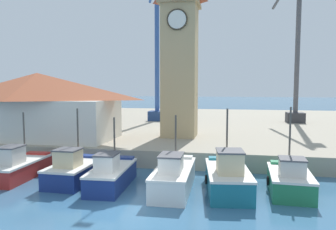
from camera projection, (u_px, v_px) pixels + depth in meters
name	position (u px, v px, depth m)	size (l,w,h in m)	color
ground_plane	(128.00, 209.00, 15.03)	(300.00, 300.00, 0.00)	#386689
quay_wharf	(193.00, 125.00, 41.62)	(120.00, 40.00, 1.21)	#9E937F
fishing_boat_far_left	(19.00, 167.00, 19.85)	(1.99, 4.63, 3.99)	#AD2823
fishing_boat_left_outer	(74.00, 170.00, 19.01)	(2.27, 4.14, 4.29)	navy
fishing_boat_left_inner	(111.00, 174.00, 18.15)	(2.01, 4.69, 3.84)	navy
fishing_boat_mid_left	(174.00, 176.00, 17.59)	(2.05, 5.27, 4.01)	silver
fishing_boat_center	(228.00, 177.00, 17.28)	(2.69, 5.12, 4.40)	#196B7F
fishing_boat_mid_right	(290.00, 180.00, 17.15)	(2.28, 4.21, 4.51)	#237A4C
clock_tower	(180.00, 47.00, 27.95)	(3.38, 3.38, 16.06)	tan
warehouse_left	(38.00, 105.00, 27.14)	(12.99, 6.00, 5.46)	silver
port_crane_near	(157.00, 62.00, 40.80)	(3.50, 7.73, 18.76)	navy
port_crane_far	(296.00, 63.00, 38.80)	(3.15, 9.82, 18.63)	#353539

